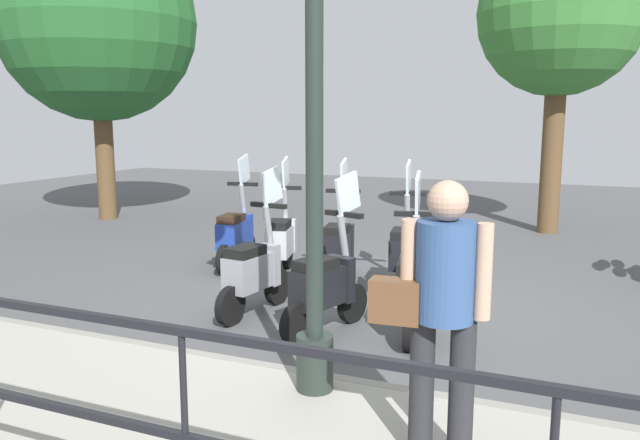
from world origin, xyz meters
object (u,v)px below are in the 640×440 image
object	(u,v)px
pedestrian_with_bag	(440,301)
tree_distant	(560,15)
lamp_post_near	(314,125)
scooter_near_0	(413,286)
scooter_near_1	(326,285)
scooter_far_0	(404,250)
scooter_near_2	(254,270)
scooter_far_2	(281,240)
scooter_far_3	(236,233)
tree_large	(97,23)
scooter_far_1	(339,245)

from	to	relation	value
pedestrian_with_bag	tree_distant	world-z (taller)	tree_distant
lamp_post_near	scooter_near_0	world-z (taller)	lamp_post_near
scooter_near_1	scooter_far_0	world-z (taller)	same
scooter_far_0	scooter_near_2	bearing A→B (deg)	133.22
scooter_far_0	scooter_far_2	bearing A→B (deg)	81.15
scooter_near_2	scooter_far_3	world-z (taller)	same
scooter_near_1	tree_large	bearing A→B (deg)	73.07
tree_large	scooter_far_1	distance (m)	7.53
scooter_far_0	scooter_far_2	world-z (taller)	same
scooter_near_2	scooter_far_3	size ratio (longest dim) A/B	1.00
pedestrian_with_bag	scooter_near_1	size ratio (longest dim) A/B	1.03
scooter_near_2	scooter_far_1	bearing A→B (deg)	-6.22
pedestrian_with_bag	scooter_far_2	bearing A→B (deg)	32.29
tree_large	scooter_far_2	distance (m)	6.87
scooter_near_0	scooter_near_1	world-z (taller)	same
tree_distant	scooter_far_1	size ratio (longest dim) A/B	3.37
pedestrian_with_bag	scooter_near_2	world-z (taller)	pedestrian_with_bag
scooter_near_0	scooter_far_2	distance (m)	2.62
scooter_near_2	scooter_far_2	distance (m)	1.60
tree_distant	scooter_near_2	world-z (taller)	tree_distant
lamp_post_near	tree_distant	xyz separation A→B (m)	(7.88, -1.16, 1.74)
pedestrian_with_bag	scooter_far_3	world-z (taller)	pedestrian_with_bag
scooter_near_0	scooter_far_3	world-z (taller)	same
tree_distant	scooter_far_2	size ratio (longest dim) A/B	3.37
lamp_post_near	scooter_far_0	world-z (taller)	lamp_post_near
lamp_post_near	scooter_far_1	size ratio (longest dim) A/B	2.73
lamp_post_near	tree_large	bearing A→B (deg)	49.92
tree_large	tree_distant	size ratio (longest dim) A/B	1.11
lamp_post_near	tree_distant	distance (m)	8.15
pedestrian_with_bag	scooter_far_1	size ratio (longest dim) A/B	1.03
scooter_far_1	scooter_far_2	bearing A→B (deg)	77.06
lamp_post_near	scooter_near_0	xyz separation A→B (m)	(1.75, -0.26, -1.53)
tree_large	scooter_far_0	bearing A→B (deg)	-111.82
scooter_near_2	scooter_far_3	bearing A→B (deg)	43.22
lamp_post_near	pedestrian_with_bag	size ratio (longest dim) A/B	2.65
scooter_far_1	scooter_far_3	bearing A→B (deg)	72.36
scooter_far_0	pedestrian_with_bag	bearing A→B (deg)	-171.32
pedestrian_with_bag	scooter_far_2	size ratio (longest dim) A/B	1.03
scooter_far_0	scooter_near_1	bearing A→B (deg)	161.82
tree_large	scooter_near_2	bearing A→B (deg)	-126.91
lamp_post_near	scooter_near_1	world-z (taller)	lamp_post_near
lamp_post_near	scooter_far_0	distance (m)	3.61
lamp_post_near	scooter_far_1	bearing A→B (deg)	18.25
pedestrian_with_bag	scooter_far_0	distance (m)	4.07
scooter_far_2	scooter_far_0	bearing A→B (deg)	-104.69
scooter_near_0	scooter_far_3	bearing A→B (deg)	49.93
lamp_post_near	scooter_near_1	bearing A→B (deg)	19.49
lamp_post_near	scooter_near_2	world-z (taller)	lamp_post_near
pedestrian_with_bag	scooter_far_0	world-z (taller)	pedestrian_with_bag
lamp_post_near	pedestrian_with_bag	distance (m)	1.48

